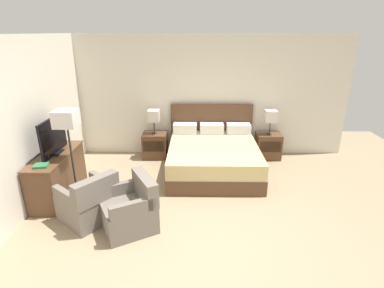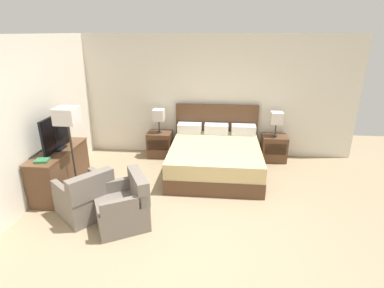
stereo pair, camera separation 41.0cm
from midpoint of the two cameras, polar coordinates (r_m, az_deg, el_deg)
ground_plane at (r=4.16m, az=-1.28°, el=-18.63°), size 9.66×9.66×0.00m
wall_back at (r=6.61m, az=-0.37°, el=9.00°), size 6.45×0.06×2.60m
wall_left at (r=5.48m, az=-29.88°, el=3.80°), size 0.06×5.02×2.60m
bed at (r=5.95m, az=2.06°, el=-2.34°), size 1.80×1.96×1.16m
nightstand_left at (r=6.69m, az=-8.81°, el=-0.24°), size 0.52×0.43×0.55m
nightstand_right at (r=6.74m, az=12.61°, el=-0.35°), size 0.52×0.43×0.55m
table_lamp_left at (r=6.49m, az=-9.12°, el=5.26°), size 0.24×0.24×0.52m
table_lamp_right at (r=6.54m, az=13.06°, el=5.11°), size 0.24×0.24×0.52m
dresser at (r=5.58m, az=-26.14°, el=-5.33°), size 0.46×1.34×0.76m
tv at (r=5.39m, az=-26.94°, el=1.25°), size 0.18×0.85×0.60m
book_red_cover at (r=5.05m, az=-28.93°, el=-3.66°), size 0.23×0.20×0.04m
armchair_by_window at (r=4.77m, az=-21.37°, el=-10.43°), size 0.96×0.96×0.76m
armchair_companion at (r=4.44m, az=-14.26°, el=-12.07°), size 0.93×0.93×0.76m
floor_lamp at (r=4.98m, az=-24.91°, el=3.08°), size 0.32×0.32×1.54m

